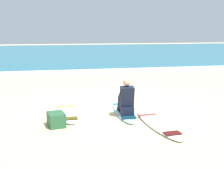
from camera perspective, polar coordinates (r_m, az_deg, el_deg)
The scene contains 8 objects.
ground_plane at distance 8.41m, azimuth 0.50°, elevation -4.61°, with size 80.00×80.00×0.00m, color beige.
sea at distance 29.04m, azimuth -8.51°, elevation 6.23°, with size 80.00×28.00×0.10m, color teal.
breaking_foam at distance 15.46m, azimuth -5.34°, elevation 2.56°, with size 80.00×0.90×0.11m, color white.
surfboard_main at distance 8.00m, azimuth 2.36°, elevation -5.16°, with size 0.72×2.31×0.08m.
surfer_seated at distance 7.54m, azimuth 2.80°, elevation -2.99°, with size 0.39×0.72×0.95m.
surfboard_spare_near at distance 7.91m, azimuth -8.71°, elevation -5.45°, with size 0.60×2.04×0.08m.
surfboard_spare_far at distance 7.00m, azimuth 8.96°, elevation -7.61°, with size 0.66×2.36×0.08m.
beach_bag at distance 6.94m, azimuth -10.85°, elevation -6.74°, with size 0.36×0.48×0.32m, color #285B38.
Camera 1 is at (-1.75, -7.92, 2.21)m, focal length 46.74 mm.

